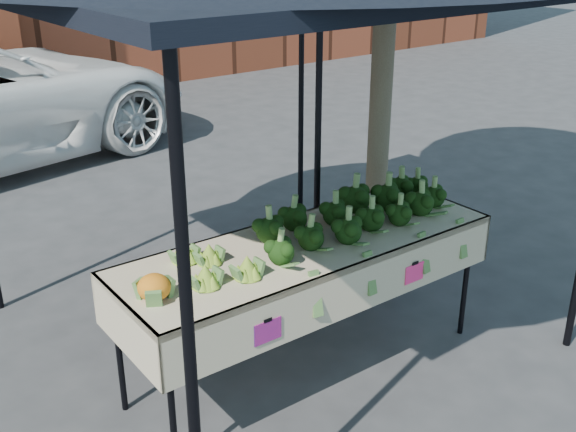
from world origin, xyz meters
name	(u,v)px	position (x,y,z in m)	size (l,w,h in m)	color
ground	(312,383)	(0.00, 0.00, 0.00)	(90.00, 90.00, 0.00)	#2E2E31
table	(308,307)	(0.08, 0.15, 0.45)	(2.42, 0.85, 0.90)	tan
canopy	(268,141)	(0.20, 0.71, 1.37)	(3.16, 3.16, 2.74)	black
broccoli_heap	(354,208)	(0.47, 0.17, 1.01)	(1.57, 0.54, 0.22)	black
romanesco_cluster	(210,257)	(-0.59, 0.18, 0.99)	(0.40, 0.54, 0.17)	#A8BF36
cauliflower_pair	(154,286)	(-0.97, 0.10, 0.98)	(0.17, 0.17, 0.15)	orange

